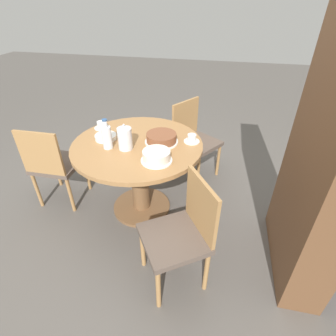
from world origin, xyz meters
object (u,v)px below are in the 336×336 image
(chair_b, at_px, (194,138))
(cup_b, at_px, (192,139))
(chair_c, at_px, (54,163))
(chair_a, at_px, (182,232))
(cup_a, at_px, (101,126))
(water_bottle, at_px, (107,137))
(cake_main, at_px, (161,138))
(bookshelf, at_px, (320,171))
(cake_second, at_px, (156,156))
(coffee_pot, at_px, (125,138))

(chair_b, height_order, cup_b, chair_b)
(chair_c, distance_m, cup_b, 1.35)
(chair_a, xyz_separation_m, cup_a, (-0.88, -0.94, 0.31))
(water_bottle, bearing_deg, cake_main, 113.81)
(cup_a, distance_m, cup_b, 0.89)
(bookshelf, xyz_separation_m, cup_b, (-0.47, -0.89, -0.11))
(chair_c, distance_m, bookshelf, 2.24)
(bookshelf, bearing_deg, chair_a, 110.78)
(chair_c, bearing_deg, cup_b, -171.98)
(chair_c, xyz_separation_m, cup_a, (-0.28, 0.41, 0.31))
(chair_b, height_order, cake_second, chair_b)
(chair_a, bearing_deg, coffee_pot, -167.52)
(cake_main, bearing_deg, cup_a, -104.08)
(chair_a, relative_size, cup_b, 6.26)
(coffee_pot, distance_m, water_bottle, 0.15)
(cup_a, bearing_deg, coffee_pot, 48.22)
(bookshelf, bearing_deg, chair_b, 40.82)
(chair_b, xyz_separation_m, cup_b, (0.60, 0.05, 0.31))
(water_bottle, height_order, cup_b, water_bottle)
(water_bottle, distance_m, cup_a, 0.41)
(chair_a, distance_m, cup_b, 0.85)
(chair_c, bearing_deg, water_bottle, 174.27)
(cake_second, bearing_deg, cup_a, -124.76)
(water_bottle, bearing_deg, chair_a, 53.39)
(coffee_pot, bearing_deg, chair_c, -92.82)
(chair_b, bearing_deg, water_bottle, 177.45)
(coffee_pot, relative_size, cup_a, 1.62)
(bookshelf, height_order, cake_second, bookshelf)
(chair_a, distance_m, cup_a, 1.32)
(chair_c, height_order, bookshelf, bookshelf)
(water_bottle, height_order, cake_main, water_bottle)
(cake_second, bearing_deg, water_bottle, -104.54)
(cake_main, relative_size, cup_a, 2.09)
(chair_b, bearing_deg, chair_a, -142.25)
(chair_a, xyz_separation_m, cup_b, (-0.79, -0.05, 0.31))
(chair_b, height_order, cake_main, chair_b)
(chair_c, height_order, water_bottle, water_bottle)
(bookshelf, height_order, cake_main, bookshelf)
(chair_a, relative_size, coffee_pot, 3.88)
(cake_main, bearing_deg, chair_b, 162.58)
(bookshelf, relative_size, cup_b, 13.25)
(cup_b, bearing_deg, cup_a, -95.87)
(bookshelf, distance_m, cup_b, 1.01)
(coffee_pot, xyz_separation_m, cake_main, (-0.17, 0.27, -0.06))
(coffee_pot, relative_size, cake_main, 0.77)
(cup_b, bearing_deg, cake_main, -75.38)
(water_bottle, xyz_separation_m, cup_b, (-0.25, 0.67, -0.08))
(chair_a, height_order, bookshelf, bookshelf)
(chair_b, xyz_separation_m, cup_a, (0.51, -0.84, 0.31))
(bookshelf, xyz_separation_m, cake_second, (-0.11, -1.11, -0.10))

